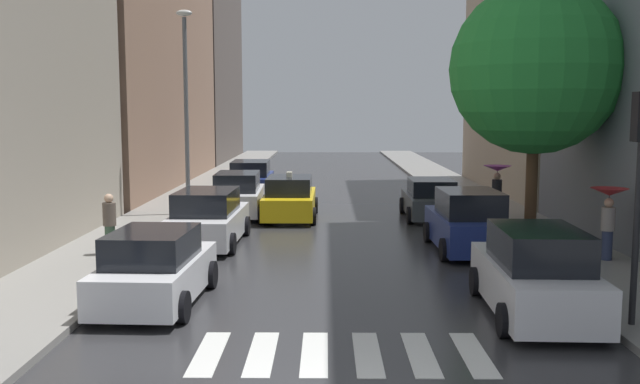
% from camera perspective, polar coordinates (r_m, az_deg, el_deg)
% --- Properties ---
extents(ground_plane, '(28.00, 72.00, 0.04)m').
position_cam_1_polar(ground_plane, '(32.34, 0.96, -0.61)').
color(ground_plane, '#2F2F32').
extents(sidewalk_left, '(3.00, 72.00, 0.15)m').
position_cam_1_polar(sidewalk_left, '(32.92, -10.43, -0.43)').
color(sidewalk_left, gray).
rests_on(sidewalk_left, ground).
extents(sidewalk_right, '(3.00, 72.00, 0.15)m').
position_cam_1_polar(sidewalk_right, '(33.02, 12.31, -0.45)').
color(sidewalk_right, gray).
rests_on(sidewalk_right, ground).
extents(crosswalk_stripes, '(4.95, 2.20, 0.01)m').
position_cam_1_polar(crosswalk_stripes, '(12.12, 1.74, -13.12)').
color(crosswalk_stripes, silver).
rests_on(crosswalk_stripes, ground).
extents(building_left_mid, '(6.00, 21.09, 16.66)m').
position_cam_1_polar(building_left_mid, '(39.39, -15.72, 12.64)').
color(building_left_mid, '#8C6B56').
rests_on(building_left_mid, ground).
extents(building_left_far, '(6.00, 15.89, 15.27)m').
position_cam_1_polar(building_left_far, '(57.79, -10.37, 10.12)').
color(building_left_far, '#564C47').
rests_on(building_left_far, ground).
extents(building_right_mid, '(6.00, 15.03, 18.85)m').
position_cam_1_polar(building_right_mid, '(36.66, 19.03, 14.71)').
color(building_right_mid, '#B2A38C').
rests_on(building_right_mid, ground).
extents(parked_car_left_nearest, '(2.15, 4.13, 1.62)m').
position_cam_1_polar(parked_car_left_nearest, '(15.23, -13.38, -6.20)').
color(parked_car_left_nearest, silver).
rests_on(parked_car_left_nearest, ground).
extents(parked_car_left_second, '(2.19, 4.69, 1.71)m').
position_cam_1_polar(parked_car_left_second, '(21.56, -9.18, -2.21)').
color(parked_car_left_second, silver).
rests_on(parked_car_left_second, ground).
extents(parked_car_left_third, '(2.13, 4.50, 1.71)m').
position_cam_1_polar(parked_car_left_third, '(27.32, -6.75, -0.29)').
color(parked_car_left_third, silver).
rests_on(parked_car_left_third, ground).
extents(parked_car_left_fourth, '(2.24, 4.78, 1.71)m').
position_cam_1_polar(parked_car_left_fourth, '(33.49, -5.68, 1.02)').
color(parked_car_left_fourth, navy).
rests_on(parked_car_left_fourth, ground).
extents(parked_car_right_nearest, '(2.13, 4.43, 1.81)m').
position_cam_1_polar(parked_car_right_nearest, '(14.65, 17.26, -6.51)').
color(parked_car_right_nearest, silver).
rests_on(parked_car_right_nearest, ground).
extents(parked_car_right_second, '(2.14, 4.21, 1.82)m').
position_cam_1_polar(parked_car_right_second, '(20.72, 12.06, -2.52)').
color(parked_car_right_second, navy).
rests_on(parked_car_right_second, ground).
extents(parked_car_right_third, '(2.06, 4.04, 1.53)m').
position_cam_1_polar(parked_car_right_third, '(26.72, 9.05, -0.65)').
color(parked_car_right_third, '#474C51').
rests_on(parked_car_right_third, ground).
extents(taxi_midroad, '(2.10, 4.45, 1.81)m').
position_cam_1_polar(taxi_midroad, '(26.40, -2.50, -0.57)').
color(taxi_midroad, yellow).
rests_on(taxi_midroad, ground).
extents(pedestrian_near_tree, '(0.36, 0.36, 1.69)m').
position_cam_1_polar(pedestrian_near_tree, '(20.01, -16.88, -2.43)').
color(pedestrian_near_tree, '#38513D').
rests_on(pedestrian_near_tree, sidewalk_left).
extents(pedestrian_by_kerb, '(0.98, 0.98, 1.93)m').
position_cam_1_polar(pedestrian_by_kerb, '(19.88, 22.61, -1.23)').
color(pedestrian_by_kerb, navy).
rests_on(pedestrian_by_kerb, sidewalk_right).
extents(pedestrian_far_side, '(1.02, 1.02, 1.95)m').
position_cam_1_polar(pedestrian_far_side, '(26.26, 14.33, 0.98)').
color(pedestrian_far_side, navy).
rests_on(pedestrian_far_side, sidewalk_right).
extents(street_tree_right, '(5.17, 5.17, 7.80)m').
position_cam_1_polar(street_tree_right, '(22.17, 17.28, 9.63)').
color(street_tree_right, '#513823').
rests_on(street_tree_right, sidewalk_right).
extents(lamp_post_left, '(0.60, 0.28, 7.68)m').
position_cam_1_polar(lamp_post_left, '(26.89, -10.94, 7.49)').
color(lamp_post_left, '#595B60').
rests_on(lamp_post_left, sidewalk_left).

